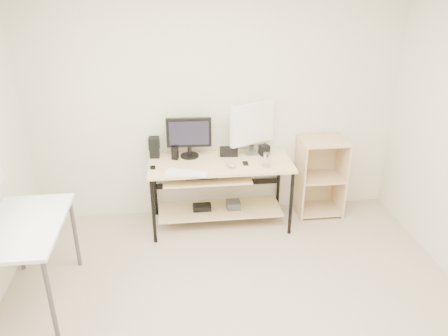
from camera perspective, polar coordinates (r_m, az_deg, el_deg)
The scene contains 16 objects.
room at distance 2.86m, azimuth 0.20°, elevation -1.64°, with size 4.01×4.01×2.62m.
desk at distance 4.66m, azimuth -0.81°, elevation -1.56°, with size 1.50×0.65×0.75m.
side_table at distance 3.85m, azimuth -24.59°, elevation -7.73°, with size 0.60×1.00×0.75m.
shelf_unit at distance 5.08m, azimuth 12.32°, elevation -0.95°, with size 0.50×0.40×0.90m.
black_monitor at distance 4.62m, azimuth -4.59°, elevation 4.33°, with size 0.48×0.20×0.43m.
white_imac at distance 4.67m, azimuth 3.70°, elevation 5.58°, with size 0.50×0.27×0.56m.
keyboard at distance 4.32m, azimuth -4.83°, elevation -0.60°, with size 0.42×0.12×0.01m, color white.
mouse at distance 4.45m, azimuth 0.91°, elevation 0.44°, with size 0.08×0.13×0.04m, color #B5B5BA.
center_speaker at distance 4.70m, azimuth 0.63°, elevation 2.16°, with size 0.19×0.09×0.10m, color black.
speaker_left at distance 4.70m, azimuth -9.10°, elevation 2.75°, with size 0.12×0.12×0.22m.
speaker_right at distance 4.74m, azimuth 5.26°, elevation 2.34°, with size 0.09×0.09×0.11m, color black.
audio_controller at distance 4.63m, azimuth -6.42°, elevation 1.91°, with size 0.07×0.04×0.14m, color black.
volume_puck at distance 4.46m, azimuth -9.29°, elevation 0.06°, with size 0.06×0.06×0.02m, color black.
smartphone at distance 4.53m, azimuth 2.82°, elevation 0.61°, with size 0.06×0.10×0.01m, color black.
coaster at distance 4.48m, azimuth 5.59°, elevation 0.24°, with size 0.09×0.09×0.01m, color #AD724E.
drinking_glass at distance 4.45m, azimuth 5.63°, elevation 1.10°, with size 0.07×0.07×0.14m, color white.
Camera 1 is at (-0.44, -2.51, 2.57)m, focal length 35.00 mm.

